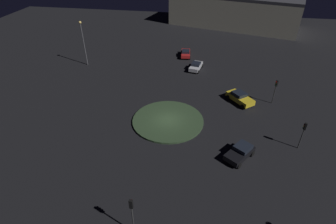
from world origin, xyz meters
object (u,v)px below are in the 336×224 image
car_red (186,53)px  store_building (235,10)px  car_silver (196,66)px  car_black (240,152)px  traffic_light_west (304,131)px  traffic_light_southwest (276,87)px  traffic_light_north (132,210)px  car_yellow (240,97)px  streetlamp_southeast (83,38)px

car_red → store_building: store_building is taller
car_silver → car_black: bearing=-152.2°
traffic_light_west → car_silver: bearing=-45.4°
car_silver → store_building: bearing=-3.5°
car_black → traffic_light_southwest: 14.07m
traffic_light_southwest → store_building: 40.64m
traffic_light_north → traffic_light_west: bearing=-49.5°
car_black → traffic_light_north: 14.75m
traffic_light_west → car_black: bearing=31.4°
car_black → store_building: bearing=-144.7°
car_silver → car_red: bearing=34.2°
traffic_light_west → car_yellow: bearing=-46.3°
car_silver → car_yellow: car_yellow is taller
traffic_light_southwest → car_red: bearing=-72.9°
car_black → store_building: size_ratio=0.12×
traffic_light_southwest → traffic_light_north: bearing=32.0°
car_red → streetlamp_southeast: 20.40m
traffic_light_southwest → car_black: bearing=40.9°
store_building → car_red: bearing=81.8°
traffic_light_north → traffic_light_west: traffic_light_north is taller
streetlamp_southeast → car_yellow: bearing=162.2°
store_building → car_black: bearing=104.0°
car_black → store_building: 53.29m
car_silver → car_yellow: (-7.51, 10.44, 0.08)m
car_black → car_yellow: bearing=-146.6°
traffic_light_north → traffic_light_southwest: bearing=-31.5°
streetlamp_southeast → car_silver: bearing=-176.6°
car_yellow → car_red: car_yellow is taller
car_red → streetlamp_southeast: bearing=106.0°
car_black → streetlamp_southeast: bearing=-91.3°
car_red → traffic_light_north: (-0.05, 39.92, 2.40)m
car_yellow → traffic_light_west: 11.63m
car_red → traffic_light_west: traffic_light_west is taller
car_black → streetlamp_southeast: 35.57m
traffic_light_north → car_yellow: bearing=-22.8°
store_building → streetlamp_southeast: bearing=62.6°
car_black → store_building: store_building is taller
streetlamp_southeast → traffic_light_north: bearing=119.6°
car_black → traffic_light_southwest: size_ratio=1.08×
traffic_light_north → car_black: bearing=-40.0°
traffic_light_west → streetlamp_southeast: size_ratio=0.44×
car_silver → traffic_light_west: traffic_light_west is taller
traffic_light_southwest → store_building: bearing=-109.6°
car_yellow → streetlamp_southeast: (28.59, -9.17, 4.48)m
car_yellow → streetlamp_southeast: streetlamp_southeast is taller
car_yellow → traffic_light_north: size_ratio=1.05×
car_yellow → traffic_light_north: (10.07, 23.39, 2.30)m
car_silver → traffic_light_southwest: (-12.37, 9.94, 2.02)m
traffic_light_west → traffic_light_southwest: bearing=-71.5°
traffic_light_north → traffic_light_west: size_ratio=1.18×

